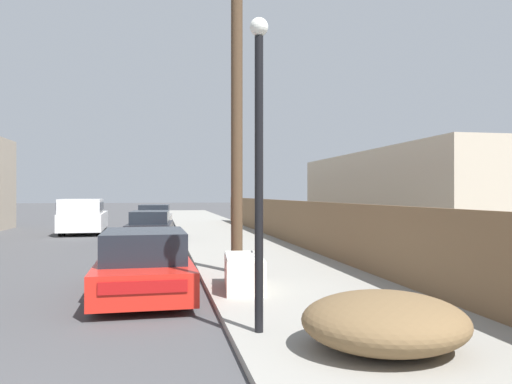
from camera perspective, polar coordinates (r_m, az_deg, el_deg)
sidewalk_curb at (r=26.78m, az=-4.40°, el=-4.43°), size 4.20×63.00×0.12m
discarded_fridge at (r=10.14m, az=-1.39°, el=-9.17°), size 0.92×1.82×0.70m
parked_sports_car_red at (r=10.48m, az=-12.65°, el=-8.09°), size 1.91×4.69×1.31m
car_parked_mid at (r=21.84m, az=-11.97°, el=-3.94°), size 2.01×4.32×1.30m
car_parked_far at (r=28.39m, az=-11.51°, el=-2.96°), size 2.03×4.34×1.43m
pickup_truck at (r=26.86m, az=-19.14°, el=-2.63°), size 2.27×5.54×1.77m
utility_pole at (r=12.33m, az=-2.21°, el=9.82°), size 1.80×0.28×7.88m
street_lamp at (r=6.95m, az=0.34°, el=5.05°), size 0.26×0.26×4.37m
brush_pile at (r=6.54m, az=14.47°, el=-14.10°), size 2.06×1.96×0.70m
wooden_fence at (r=19.78m, az=3.72°, el=-3.35°), size 0.08×32.02×1.66m
building_right_house at (r=21.19m, az=18.93°, el=-0.75°), size 6.00×13.16×3.66m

